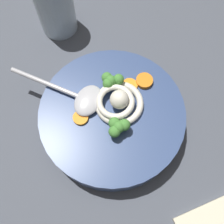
{
  "coord_description": "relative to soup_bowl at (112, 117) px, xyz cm",
  "views": [
    {
      "loc": [
        14.95,
        14.45,
        49.63
      ],
      "look_at": [
        3.35,
        2.9,
        9.23
      ],
      "focal_mm": 41.53,
      "sensor_mm": 36.0,
      "label": 1
    }
  ],
  "objects": [
    {
      "name": "soup_spoon",
      "position": [
        2.07,
        -5.38,
        3.27
      ],
      "size": [
        9.35,
        17.27,
        1.6
      ],
      "rotation": [
        0.0,
        0.0,
        5.08
      ],
      "color": "#B7B7BC",
      "rests_on": "soup_bowl"
    },
    {
      "name": "carrot_slice_extra_a",
      "position": [
        -5.65,
        -1.28,
        2.7
      ],
      "size": [
        2.76,
        2.76,
        0.46
      ],
      "primitive_type": "cylinder",
      "color": "orange",
      "rests_on": "soup_bowl"
    },
    {
      "name": "table_slab",
      "position": [
        -3.35,
        -2.9,
        -4.7
      ],
      "size": [
        111.23,
        111.23,
        4.13
      ],
      "primitive_type": "cube",
      "color": "#474C56",
      "rests_on": "ground"
    },
    {
      "name": "carrot_slice_center",
      "position": [
        -8.09,
        -0.04,
        2.85
      ],
      "size": [
        2.96,
        2.96,
        0.77
      ],
      "primitive_type": "cylinder",
      "color": "orange",
      "rests_on": "soup_bowl"
    },
    {
      "name": "drinking_glass",
      "position": [
        -7.85,
        -23.81,
        3.05
      ],
      "size": [
        7.64,
        7.64,
        11.37
      ],
      "primitive_type": "cylinder",
      "color": "silver",
      "rests_on": "table_slab"
    },
    {
      "name": "noodle_pile",
      "position": [
        -1.68,
        -0.21,
        3.6
      ],
      "size": [
        9.08,
        8.9,
        3.65
      ],
      "color": "silver",
      "rests_on": "soup_bowl"
    },
    {
      "name": "broccoli_floret_near_spoon",
      "position": [
        1.63,
        2.97,
        4.34
      ],
      "size": [
        3.78,
        3.25,
        2.99
      ],
      "color": "#7A9E60",
      "rests_on": "soup_bowl"
    },
    {
      "name": "soup_bowl",
      "position": [
        0.0,
        0.0,
        0.0
      ],
      "size": [
        25.0,
        25.0,
        5.1
      ],
      "color": "#334775",
      "rests_on": "table_slab"
    },
    {
      "name": "broccoli_floret_right",
      "position": [
        -3.62,
        -3.77,
        4.27
      ],
      "size": [
        3.64,
        3.13,
        2.88
      ],
      "color": "#7A9E60",
      "rests_on": "soup_bowl"
    },
    {
      "name": "carrot_slice_left",
      "position": [
        4.49,
        -2.74,
        2.73
      ],
      "size": [
        2.57,
        2.57,
        0.53
      ],
      "primitive_type": "cylinder",
      "color": "orange",
      "rests_on": "soup_bowl"
    }
  ]
}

